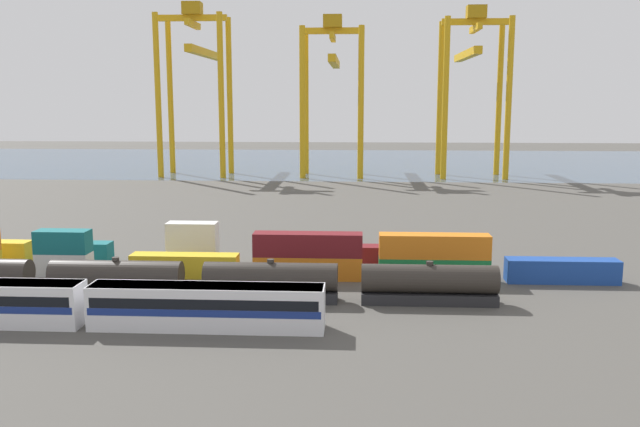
{
  "coord_description": "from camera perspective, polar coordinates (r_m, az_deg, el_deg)",
  "views": [
    {
      "loc": [
        21.22,
        -79.25,
        19.57
      ],
      "look_at": [
        15.96,
        13.26,
        4.15
      ],
      "focal_mm": 37.85,
      "sensor_mm": 36.0,
      "label": 1
    }
  ],
  "objects": [
    {
      "name": "gantry_crane_west",
      "position": [
        187.31,
        -10.35,
        11.79
      ],
      "size": [
        18.02,
        39.99,
        45.03
      ],
      "color": "gold",
      "rests_on": "ground_plane"
    },
    {
      "name": "shipping_container_17",
      "position": [
        81.14,
        7.76,
        -3.66
      ],
      "size": [
        12.1,
        2.44,
        2.6
      ],
      "primitive_type": "cube",
      "color": "maroon",
      "rests_on": "ground_plane"
    },
    {
      "name": "gantry_crane_central",
      "position": [
        182.07,
        1.1,
        11.35
      ],
      "size": [
        16.47,
        37.63,
        41.56
      ],
      "color": "gold",
      "rests_on": "ground_plane"
    },
    {
      "name": "shipping_container_13",
      "position": [
        87.4,
        -19.14,
        -3.15
      ],
      "size": [
        6.04,
        2.44,
        2.6
      ],
      "primitive_type": "cube",
      "color": "#146066",
      "rests_on": "ground_plane"
    },
    {
      "name": "passenger_train",
      "position": [
        62.99,
        -19.14,
        -7.15
      ],
      "size": [
        41.83,
        3.14,
        3.9
      ],
      "color": "silver",
      "rests_on": "ground_plane"
    },
    {
      "name": "freight_tank_row",
      "position": [
        68.7,
        -10.67,
        -5.56
      ],
      "size": [
        60.01,
        2.77,
        4.23
      ],
      "color": "#232326",
      "rests_on": "ground_plane"
    },
    {
      "name": "shipping_container_16",
      "position": [
        81.16,
        -1.59,
        -3.57
      ],
      "size": [
        6.04,
        2.44,
        2.6
      ],
      "primitive_type": "cube",
      "color": "slate",
      "rests_on": "ground_plane"
    },
    {
      "name": "harbour_water",
      "position": [
        222.71,
        -2.23,
        4.4
      ],
      "size": [
        400.0,
        110.0,
        0.01
      ],
      "primitive_type": "cube",
      "color": "#384C60",
      "rests_on": "ground_plane"
    },
    {
      "name": "shipping_container_8",
      "position": [
        75.17,
        9.64,
        -2.72
      ],
      "size": [
        12.1,
        2.44,
        2.6
      ],
      "primitive_type": "cube",
      "color": "orange",
      "rests_on": "shipping_container_7"
    },
    {
      "name": "shipping_container_5",
      "position": [
        75.49,
        -1.02,
        -4.56
      ],
      "size": [
        12.1,
        2.44,
        2.6
      ],
      "primitive_type": "cube",
      "color": "orange",
      "rests_on": "ground_plane"
    },
    {
      "name": "shipping_container_9",
      "position": [
        78.54,
        19.78,
        -4.57
      ],
      "size": [
        12.1,
        2.44,
        2.6
      ],
      "primitive_type": "cube",
      "color": "#1C4299",
      "rests_on": "ground_plane"
    },
    {
      "name": "ground_plane",
      "position": [
        122.69,
        -6.75,
        0.2
      ],
      "size": [
        420.0,
        420.0,
        0.0
      ],
      "primitive_type": "plane",
      "color": "#4C4944"
    },
    {
      "name": "shipping_container_4",
      "position": [
        77.76,
        -11.36,
        -4.33
      ],
      "size": [
        12.1,
        2.44,
        2.6
      ],
      "primitive_type": "cube",
      "color": "gold",
      "rests_on": "ground_plane"
    },
    {
      "name": "shipping_container_3",
      "position": [
        81.82,
        -20.92,
        -2.23
      ],
      "size": [
        6.04,
        2.44,
        2.6
      ],
      "primitive_type": "cube",
      "color": "#146066",
      "rests_on": "shipping_container_2"
    },
    {
      "name": "shipping_container_14",
      "position": [
        83.3,
        -10.69,
        -3.39
      ],
      "size": [
        6.04,
        2.44,
        2.6
      ],
      "primitive_type": "cube",
      "color": "silver",
      "rests_on": "ground_plane"
    },
    {
      "name": "shipping_container_2",
      "position": [
        82.36,
        -20.81,
        -4.0
      ],
      "size": [
        6.04,
        2.44,
        2.6
      ],
      "primitive_type": "cube",
      "color": "silver",
      "rests_on": "ground_plane"
    },
    {
      "name": "gantry_crane_east",
      "position": [
        184.2,
        12.75,
        11.48
      ],
      "size": [
        17.3,
        37.41,
        43.59
      ],
      "color": "gold",
      "rests_on": "ground_plane"
    },
    {
      "name": "shipping_container_6",
      "position": [
        74.9,
        -1.03,
        -2.63
      ],
      "size": [
        12.1,
        2.44,
        2.6
      ],
      "primitive_type": "cube",
      "color": "maroon",
      "rests_on": "shipping_container_5"
    },
    {
      "name": "shipping_container_7",
      "position": [
        75.76,
        9.59,
        -4.64
      ],
      "size": [
        12.1,
        2.44,
        2.6
      ],
      "primitive_type": "cube",
      "color": "#197538",
      "rests_on": "ground_plane"
    },
    {
      "name": "shipping_container_15",
      "position": [
        82.77,
        -10.75,
        -1.64
      ],
      "size": [
        6.04,
        2.44,
        2.6
      ],
      "primitive_type": "cube",
      "color": "silver",
      "rests_on": "shipping_container_14"
    }
  ]
}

